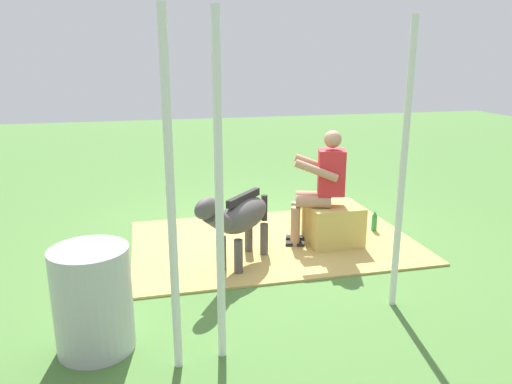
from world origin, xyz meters
TOP-DOWN VIEW (x-y plane):
  - ground_plane at (0.00, 0.00)m, footprint 24.00×24.00m
  - hay_patch at (-0.11, 0.19)m, footprint 3.33×2.20m
  - hay_bale at (-0.78, 0.41)m, footprint 0.61×0.53m
  - person_seated at (-0.62, 0.37)m, footprint 0.72×0.54m
  - pony_standing at (0.42, 0.76)m, footprint 1.03×1.09m
  - soda_bottle at (-1.46, 0.13)m, footprint 0.07×0.07m
  - water_barrel at (1.80, 2.01)m, footprint 0.59×0.59m
  - tent_pole_left at (-0.76, 1.91)m, footprint 0.06×0.06m
  - tent_pole_right at (1.21, 2.39)m, footprint 0.06×0.06m
  - tent_pole_mid at (0.88, 2.33)m, footprint 0.06×0.06m

SIDE VIEW (x-z plane):
  - ground_plane at x=0.00m, z-range 0.00..0.00m
  - hay_patch at x=-0.11m, z-range 0.00..0.02m
  - soda_bottle at x=-1.46m, z-range 0.00..0.28m
  - hay_bale at x=-0.78m, z-range 0.00..0.49m
  - water_barrel at x=1.80m, z-range 0.00..0.82m
  - pony_standing at x=0.42m, z-range 0.09..1.01m
  - person_seated at x=-0.62m, z-range 0.08..1.45m
  - tent_pole_left at x=-0.76m, z-range 0.00..2.50m
  - tent_pole_right at x=1.21m, z-range 0.00..2.50m
  - tent_pole_mid at x=0.88m, z-range 0.00..2.50m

